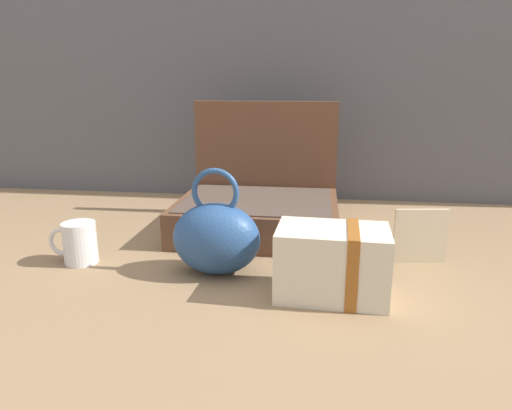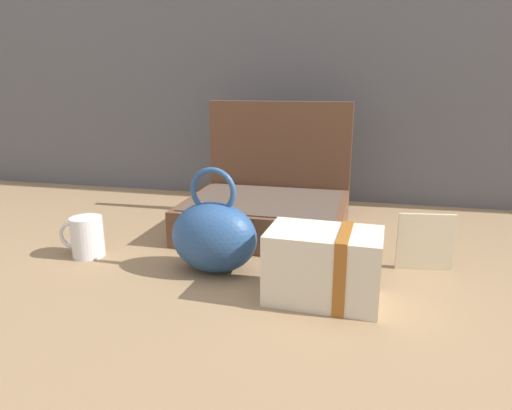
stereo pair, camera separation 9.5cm
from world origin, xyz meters
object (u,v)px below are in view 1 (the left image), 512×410
(cream_toiletry_bag, at_px, (334,263))
(info_card_left, at_px, (420,236))
(open_suitcase, at_px, (259,203))
(teal_pouch_handbag, at_px, (216,237))
(coffee_mug, at_px, (79,243))

(cream_toiletry_bag, height_order, info_card_left, cream_toiletry_bag)
(open_suitcase, relative_size, cream_toiletry_bag, 1.97)
(teal_pouch_handbag, relative_size, coffee_mug, 2.04)
(teal_pouch_handbag, distance_m, cream_toiletry_bag, 0.24)
(coffee_mug, height_order, info_card_left, info_card_left)
(open_suitcase, height_order, coffee_mug, open_suitcase)
(coffee_mug, xyz_separation_m, info_card_left, (0.71, 0.09, 0.01))
(teal_pouch_handbag, xyz_separation_m, coffee_mug, (-0.30, 0.01, -0.03))
(open_suitcase, relative_size, teal_pouch_handbag, 1.84)
(coffee_mug, distance_m, info_card_left, 0.72)
(teal_pouch_handbag, bearing_deg, cream_toiletry_bag, -17.15)
(teal_pouch_handbag, bearing_deg, open_suitcase, 80.88)
(info_card_left, bearing_deg, cream_toiletry_bag, -143.86)
(teal_pouch_handbag, distance_m, coffee_mug, 0.30)
(info_card_left, bearing_deg, open_suitcase, 144.73)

